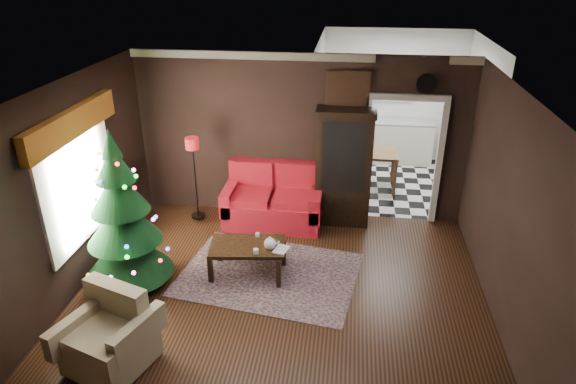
# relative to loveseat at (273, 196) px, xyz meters

# --- Properties ---
(floor) EXTENTS (5.50, 5.50, 0.00)m
(floor) POSITION_rel_loveseat_xyz_m (0.40, -2.05, -0.50)
(floor) COLOR black
(floor) RESTS_ON ground
(ceiling) EXTENTS (5.50, 5.50, 0.00)m
(ceiling) POSITION_rel_loveseat_xyz_m (0.40, -2.05, 2.30)
(ceiling) COLOR white
(ceiling) RESTS_ON ground
(wall_back) EXTENTS (5.50, 0.00, 5.50)m
(wall_back) POSITION_rel_loveseat_xyz_m (0.40, 0.45, 0.90)
(wall_back) COLOR black
(wall_back) RESTS_ON ground
(wall_front) EXTENTS (5.50, 0.00, 5.50)m
(wall_front) POSITION_rel_loveseat_xyz_m (0.40, -4.55, 0.90)
(wall_front) COLOR black
(wall_front) RESTS_ON ground
(wall_left) EXTENTS (0.00, 5.50, 5.50)m
(wall_left) POSITION_rel_loveseat_xyz_m (-2.35, -2.05, 0.90)
(wall_left) COLOR black
(wall_left) RESTS_ON ground
(wall_right) EXTENTS (0.00, 5.50, 5.50)m
(wall_right) POSITION_rel_loveseat_xyz_m (3.15, -2.05, 0.90)
(wall_right) COLOR black
(wall_right) RESTS_ON ground
(doorway) EXTENTS (1.10, 0.10, 2.10)m
(doorway) POSITION_rel_loveseat_xyz_m (2.10, 0.45, 0.55)
(doorway) COLOR silver
(doorway) RESTS_ON ground
(left_window) EXTENTS (0.05, 1.60, 1.40)m
(left_window) POSITION_rel_loveseat_xyz_m (-2.31, -1.85, 0.95)
(left_window) COLOR white
(left_window) RESTS_ON wall_left
(valance) EXTENTS (0.12, 2.10, 0.35)m
(valance) POSITION_rel_loveseat_xyz_m (-2.23, -1.85, 1.77)
(valance) COLOR #934E19
(valance) RESTS_ON wall_left
(kitchen_floor) EXTENTS (3.00, 3.00, 0.00)m
(kitchen_floor) POSITION_rel_loveseat_xyz_m (2.10, 1.95, -0.50)
(kitchen_floor) COLOR silver
(kitchen_floor) RESTS_ON ground
(kitchen_window) EXTENTS (0.70, 0.06, 0.70)m
(kitchen_window) POSITION_rel_loveseat_xyz_m (2.10, 3.40, 1.20)
(kitchen_window) COLOR white
(kitchen_window) RESTS_ON ground
(rug) EXTENTS (2.71, 2.15, 0.01)m
(rug) POSITION_rel_loveseat_xyz_m (0.17, -1.53, -0.49)
(rug) COLOR #452E41
(rug) RESTS_ON ground
(loveseat) EXTENTS (1.70, 0.90, 1.00)m
(loveseat) POSITION_rel_loveseat_xyz_m (0.00, 0.00, 0.00)
(loveseat) COLOR maroon
(loveseat) RESTS_ON ground
(curio_cabinet) EXTENTS (0.90, 0.45, 1.90)m
(curio_cabinet) POSITION_rel_loveseat_xyz_m (1.15, 0.22, 0.45)
(curio_cabinet) COLOR black
(curio_cabinet) RESTS_ON ground
(floor_lamp) EXTENTS (0.27, 0.27, 1.41)m
(floor_lamp) POSITION_rel_loveseat_xyz_m (-1.27, -0.16, 0.33)
(floor_lamp) COLOR black
(floor_lamp) RESTS_ON ground
(christmas_tree) EXTENTS (1.18, 1.18, 2.25)m
(christmas_tree) POSITION_rel_loveseat_xyz_m (-1.71, -1.95, 0.55)
(christmas_tree) COLOR black
(christmas_tree) RESTS_ON ground
(armchair) EXTENTS (1.06, 1.06, 0.85)m
(armchair) POSITION_rel_loveseat_xyz_m (-1.28, -3.50, -0.04)
(armchair) COLOR tan
(armchair) RESTS_ON ground
(coffee_table) EXTENTS (1.11, 0.75, 0.47)m
(coffee_table) POSITION_rel_loveseat_xyz_m (-0.12, -1.55, -0.25)
(coffee_table) COLOR black
(coffee_table) RESTS_ON rug
(teapot) EXTENTS (0.24, 0.24, 0.18)m
(teapot) POSITION_rel_loveseat_xyz_m (0.21, -1.61, 0.07)
(teapot) COLOR silver
(teapot) RESTS_ON coffee_table
(cup_a) EXTENTS (0.07, 0.07, 0.05)m
(cup_a) POSITION_rel_loveseat_xyz_m (-0.03, -1.30, 0.01)
(cup_a) COLOR silver
(cup_a) RESTS_ON coffee_table
(cup_b) EXTENTS (0.09, 0.09, 0.06)m
(cup_b) POSITION_rel_loveseat_xyz_m (0.03, -1.74, 0.01)
(cup_b) COLOR white
(cup_b) RESTS_ON coffee_table
(book) EXTENTS (0.18, 0.06, 0.24)m
(book) POSITION_rel_loveseat_xyz_m (0.28, -1.60, 0.10)
(book) COLOR gray
(book) RESTS_ON coffee_table
(wall_clock) EXTENTS (0.32, 0.32, 0.06)m
(wall_clock) POSITION_rel_loveseat_xyz_m (2.35, 0.40, 1.88)
(wall_clock) COLOR white
(wall_clock) RESTS_ON wall_back
(painting) EXTENTS (0.62, 0.05, 0.52)m
(painting) POSITION_rel_loveseat_xyz_m (1.15, 0.41, 1.75)
(painting) COLOR #B07B52
(painting) RESTS_ON wall_back
(kitchen_counter) EXTENTS (1.80, 0.60, 0.90)m
(kitchen_counter) POSITION_rel_loveseat_xyz_m (2.10, 3.15, -0.05)
(kitchen_counter) COLOR silver
(kitchen_counter) RESTS_ON ground
(kitchen_table) EXTENTS (0.70, 0.70, 0.75)m
(kitchen_table) POSITION_rel_loveseat_xyz_m (1.80, 1.65, -0.12)
(kitchen_table) COLOR brown
(kitchen_table) RESTS_ON ground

